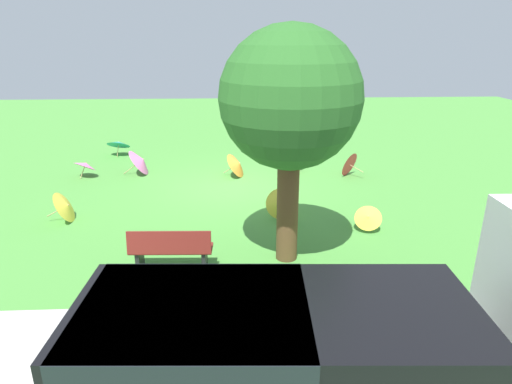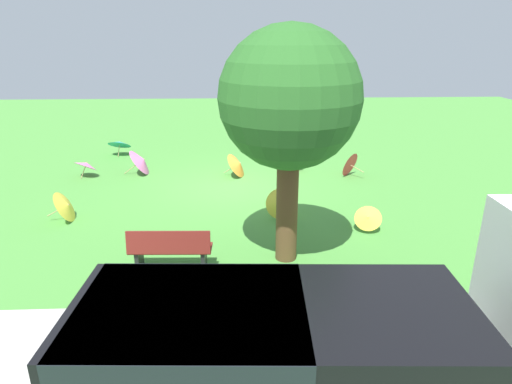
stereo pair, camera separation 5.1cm
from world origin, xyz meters
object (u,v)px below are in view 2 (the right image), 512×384
object	(u,v)px
park_bench	(170,249)
parasol_yellow_2	(368,218)
parasol_pink_0	(142,161)
parasol_yellow_0	(280,204)
parasol_pink_1	(86,165)
shade_tree	(290,101)
van_dark	(258,351)
parasol_red_0	(348,164)
parasol_teal_0	(120,143)
parasol_orange_0	(238,164)
parasol_red_1	(293,162)
parasol_yellow_1	(66,206)

from	to	relation	value
park_bench	parasol_yellow_2	xyz separation A→B (m)	(-4.38, -1.65, -0.11)
parasol_pink_0	parasol_yellow_0	distance (m)	5.80
park_bench	parasol_pink_0	distance (m)	6.76
parasol_yellow_2	parasol_pink_1	world-z (taller)	parasol_pink_1
shade_tree	van_dark	bearing A→B (deg)	78.96
parasol_pink_0	parasol_red_0	world-z (taller)	parasol_pink_0
parasol_red_0	shade_tree	bearing A→B (deg)	64.44
parasol_pink_0	parasol_pink_1	world-z (taller)	parasol_pink_0
parasol_pink_0	parasol_teal_0	world-z (taller)	parasol_pink_0
parasol_pink_0	shade_tree	bearing A→B (deg)	124.42
parasol_pink_0	parasol_orange_0	world-z (taller)	parasol_pink_0
parasol_orange_0	parasol_pink_1	xyz separation A→B (m)	(4.95, -0.19, 0.00)
parasol_teal_0	parasol_red_0	bearing A→B (deg)	159.79
parasol_yellow_0	parasol_yellow_2	xyz separation A→B (m)	(-1.99, 0.88, -0.04)
parasol_pink_0	parasol_yellow_0	bearing A→B (deg)	136.90
parasol_pink_1	parasol_teal_0	world-z (taller)	parasol_teal_0
parasol_pink_0	parasol_red_1	bearing A→B (deg)	-178.42
parasol_yellow_2	parasol_yellow_1	bearing A→B (deg)	-7.50
parasol_yellow_1	parasol_red_0	bearing A→B (deg)	-156.90
parasol_orange_0	parasol_red_1	xyz separation A→B (m)	(-1.89, -0.57, -0.10)
shade_tree	parasol_pink_1	xyz separation A→B (m)	(5.91, -5.83, -2.83)
parasol_pink_0	parasol_teal_0	bearing A→B (deg)	-61.74
parasol_red_0	parasol_yellow_0	bearing A→B (deg)	53.17
van_dark	parasol_pink_0	xyz separation A→B (m)	(3.39, -10.01, -0.46)
parasol_orange_0	parasol_yellow_2	size ratio (longest dim) A/B	1.30
parasol_yellow_0	parasol_red_1	size ratio (longest dim) A/B	1.26
shade_tree	parasol_yellow_2	world-z (taller)	shade_tree
parasol_red_1	parasol_pink_0	bearing A→B (deg)	1.58
parasol_teal_0	parasol_red_1	distance (m)	6.84
parasol_yellow_1	parasol_pink_1	xyz separation A→B (m)	(0.67, -3.65, 0.02)
van_dark	parasol_teal_0	xyz separation A→B (m)	(4.73, -12.50, -0.44)
parasol_pink_0	parasol_teal_0	distance (m)	2.82
parasol_yellow_1	parasol_red_1	world-z (taller)	parasol_yellow_1
van_dark	shade_tree	size ratio (longest dim) A/B	1.01
parasol_yellow_0	parasol_pink_1	size ratio (longest dim) A/B	0.86
parasol_orange_0	parasol_pink_1	distance (m)	4.95
parasol_yellow_1	parasol_red_1	distance (m)	7.37
parasol_pink_1	parasol_pink_0	bearing A→B (deg)	-172.21
parasol_teal_0	parasol_pink_1	bearing A→B (deg)	81.40
shade_tree	parasol_pink_1	distance (m)	8.77
shade_tree	parasol_yellow_0	bearing A→B (deg)	-92.03
parasol_yellow_1	parasol_red_0	size ratio (longest dim) A/B	1.00
shade_tree	parasol_yellow_2	size ratio (longest dim) A/B	5.97
parasol_yellow_1	parasol_red_0	xyz separation A→B (m)	(-7.90, -3.37, 0.01)
van_dark	parasol_pink_1	size ratio (longest dim) A/B	4.56
parasol_yellow_1	parasol_pink_1	world-z (taller)	parasol_yellow_1
parasol_red_1	van_dark	bearing A→B (deg)	80.50
parasol_pink_0	van_dark	bearing A→B (deg)	108.71
shade_tree	parasol_pink_1	size ratio (longest dim) A/B	4.51
van_dark	parasol_red_0	bearing A→B (deg)	-109.83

